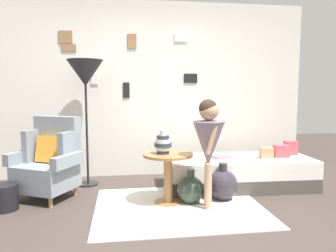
% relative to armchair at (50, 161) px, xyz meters
% --- Properties ---
extents(ground_plane, '(12.00, 12.00, 0.00)m').
position_rel_armchair_xyz_m(ground_plane, '(1.28, -1.01, -0.44)').
color(ground_plane, '#423833').
extents(gallery_wall, '(4.80, 0.12, 2.60)m').
position_rel_armchair_xyz_m(gallery_wall, '(1.28, 0.94, 0.86)').
color(gallery_wall, silver).
rests_on(gallery_wall, ground).
extents(rug, '(1.82, 1.46, 0.01)m').
position_rel_armchair_xyz_m(rug, '(1.48, -0.57, -0.43)').
color(rug, silver).
rests_on(rug, ground).
extents(armchair, '(0.90, 0.82, 0.97)m').
position_rel_armchair_xyz_m(armchair, '(0.00, 0.00, 0.00)').
color(armchair, tan).
rests_on(armchair, ground).
extents(daybed, '(1.92, 0.86, 0.40)m').
position_rel_armchair_xyz_m(daybed, '(2.40, 0.07, -0.24)').
color(daybed, '#4C4742').
rests_on(daybed, ground).
extents(pillow_head, '(0.17, 0.13, 0.19)m').
position_rel_armchair_xyz_m(pillow_head, '(3.17, 0.15, 0.06)').
color(pillow_head, '#D64C56').
rests_on(pillow_head, daybed).
extents(pillow_mid, '(0.21, 0.14, 0.16)m').
position_rel_armchair_xyz_m(pillow_mid, '(2.97, 0.01, 0.04)').
color(pillow_mid, '#D64C56').
rests_on(pillow_mid, daybed).
extents(pillow_back, '(0.17, 0.14, 0.14)m').
position_rel_armchair_xyz_m(pillow_back, '(2.74, -0.02, 0.03)').
color(pillow_back, tan).
rests_on(pillow_back, daybed).
extents(side_table, '(0.57, 0.57, 0.58)m').
position_rel_armchair_xyz_m(side_table, '(1.38, -0.42, -0.03)').
color(side_table, '#9E7042').
rests_on(side_table, ground).
extents(vase_striped, '(0.20, 0.20, 0.27)m').
position_rel_armchair_xyz_m(vase_striped, '(1.32, -0.43, 0.25)').
color(vase_striped, '#2D384C').
rests_on(vase_striped, side_table).
extents(floor_lamp, '(0.48, 0.48, 1.69)m').
position_rel_armchair_xyz_m(floor_lamp, '(0.40, 0.46, 1.03)').
color(floor_lamp, black).
rests_on(floor_lamp, ground).
extents(person_child, '(0.34, 0.34, 1.19)m').
position_rel_armchair_xyz_m(person_child, '(1.78, -0.65, 0.33)').
color(person_child, tan).
rests_on(person_child, ground).
extents(book_on_daybed, '(0.25, 0.21, 0.03)m').
position_rel_armchair_xyz_m(book_on_daybed, '(2.16, 0.07, -0.02)').
color(book_on_daybed, '#B76D93').
rests_on(book_on_daybed, daybed).
extents(demijohn_near, '(0.31, 0.31, 0.40)m').
position_rel_armchair_xyz_m(demijohn_near, '(1.63, -0.46, -0.28)').
color(demijohn_near, '#2D3D33').
rests_on(demijohn_near, ground).
extents(demijohn_far, '(0.36, 0.36, 0.44)m').
position_rel_armchair_xyz_m(demijohn_far, '(2.03, -0.40, -0.26)').
color(demijohn_far, '#332D38').
rests_on(demijohn_far, ground).
extents(magazine_basket, '(0.28, 0.28, 0.28)m').
position_rel_armchair_xyz_m(magazine_basket, '(-0.40, -0.38, -0.30)').
color(magazine_basket, black).
rests_on(magazine_basket, ground).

